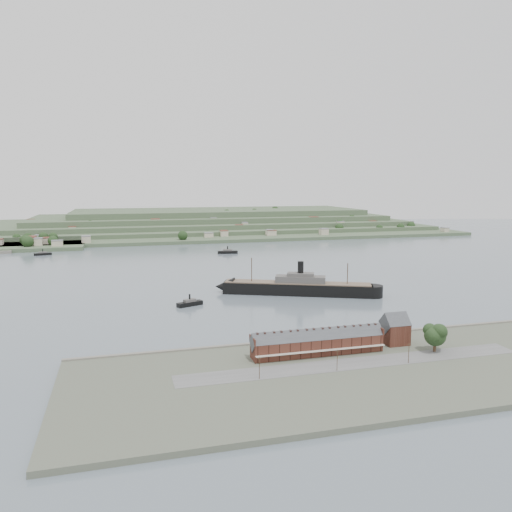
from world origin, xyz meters
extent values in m
plane|color=slate|center=(0.00, 0.00, 0.00)|extent=(1400.00, 1400.00, 0.00)
cube|color=#4C5142|center=(0.00, -188.00, 1.00)|extent=(220.00, 80.00, 2.00)
cube|color=slate|center=(0.00, -149.00, 1.30)|extent=(220.00, 2.00, 2.60)
cube|color=#595959|center=(0.00, -182.00, 2.05)|extent=(140.00, 12.00, 0.10)
cube|color=#482319|center=(-10.00, -168.00, 5.50)|extent=(55.00, 8.00, 7.00)
cube|color=#393D41|center=(-10.00, -168.00, 9.00)|extent=(55.60, 8.15, 8.15)
cube|color=#B9B3A4|center=(-10.00, -172.80, 5.00)|extent=(55.00, 1.60, 0.25)
cube|color=#482319|center=(-37.50, -168.00, 10.00)|extent=(0.50, 8.40, 3.00)
cube|color=#482319|center=(17.50, -168.00, 10.00)|extent=(0.50, 8.40, 3.00)
cube|color=#311F1B|center=(-32.00, -168.00, 11.40)|extent=(0.90, 1.40, 3.20)
cube|color=#311F1B|center=(-26.50, -168.00, 11.40)|extent=(0.90, 1.40, 3.20)
cube|color=#311F1B|center=(-12.75, -168.00, 11.40)|extent=(0.90, 1.40, 3.20)
cube|color=#311F1B|center=(-7.25, -168.00, 11.40)|extent=(0.90, 1.40, 3.20)
cube|color=#311F1B|center=(6.50, -168.00, 11.40)|extent=(0.90, 1.40, 3.20)
cube|color=#311F1B|center=(12.00, -168.00, 11.40)|extent=(0.90, 1.40, 3.20)
cube|color=#482319|center=(27.50, -164.00, 6.50)|extent=(10.00, 10.00, 9.00)
cube|color=#393D41|center=(27.50, -164.00, 11.00)|extent=(10.40, 10.18, 10.18)
cube|color=#3B4F34|center=(0.00, 360.00, 2.00)|extent=(760.00, 260.00, 4.00)
cube|color=#3B4F34|center=(20.00, 385.00, 6.50)|extent=(680.00, 220.00, 5.00)
cube|color=#3B4F34|center=(35.00, 400.00, 12.00)|extent=(600.00, 200.00, 6.00)
cube|color=#3B4F34|center=(50.00, 415.00, 18.50)|extent=(520.00, 180.00, 7.00)
cube|color=#3B4F34|center=(65.00, 430.00, 26.00)|extent=(440.00, 160.00, 8.00)
cube|color=#3B4F34|center=(-200.00, 250.00, 2.00)|extent=(150.00, 90.00, 4.00)
cube|color=slate|center=(-205.00, 208.00, 1.40)|extent=(22.00, 14.00, 2.80)
cube|color=black|center=(22.59, -53.78, 3.70)|extent=(92.32, 49.71, 7.40)
cone|color=black|center=(-21.03, -34.74, 3.70)|extent=(16.71, 16.71, 12.69)
cylinder|color=black|center=(66.22, -72.82, 3.70)|extent=(12.69, 12.69, 7.40)
cube|color=brown|center=(22.59, -53.78, 7.72)|extent=(89.96, 47.89, 0.63)
cube|color=#4E4B48|center=(24.53, -54.63, 10.05)|extent=(32.89, 21.42, 4.23)
cube|color=#4E4B48|center=(24.53, -54.63, 12.90)|extent=(18.47, 13.55, 2.64)
cylinder|color=black|center=(24.53, -54.63, 16.92)|extent=(3.81, 3.81, 9.52)
cylinder|color=#412D1E|center=(-4.55, -41.94, 14.81)|extent=(0.53, 0.53, 16.92)
cylinder|color=#412D1E|center=(51.68, -66.47, 13.75)|extent=(0.53, 0.53, 14.81)
cube|color=black|center=(-48.26, -65.70, 1.25)|extent=(16.01, 9.74, 2.50)
cube|color=#4E4B48|center=(-48.26, -65.70, 3.12)|extent=(7.75, 5.73, 1.87)
cylinder|color=black|center=(-48.26, -65.70, 5.20)|extent=(1.04, 1.04, 3.64)
cube|color=black|center=(-161.34, 180.66, 1.09)|extent=(17.02, 8.00, 2.19)
cube|color=#4E4B48|center=(-161.34, 180.66, 2.74)|extent=(8.00, 5.16, 1.64)
cylinder|color=black|center=(-161.34, 180.66, 4.56)|extent=(0.91, 0.91, 3.19)
cube|color=black|center=(19.11, 143.57, 1.34)|extent=(20.73, 8.41, 2.69)
cube|color=#4E4B48|center=(19.11, 143.57, 3.36)|extent=(9.61, 5.72, 2.01)
cylinder|color=black|center=(19.11, 143.57, 5.60)|extent=(1.12, 1.12, 3.92)
cylinder|color=#412D1E|center=(37.88, -178.00, 4.46)|extent=(1.18, 1.18, 4.93)
sphere|color=black|center=(37.88, -178.00, 8.90)|extent=(8.87, 8.87, 8.87)
sphere|color=black|center=(40.34, -177.01, 9.88)|extent=(6.90, 6.90, 6.90)
sphere|color=black|center=(35.91, -179.48, 9.39)|extent=(6.31, 6.31, 6.31)
sphere|color=black|center=(38.37, -180.17, 11.36)|extent=(5.91, 5.91, 5.91)
camera|label=1|loc=(-85.80, -350.00, 71.05)|focal=35.00mm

